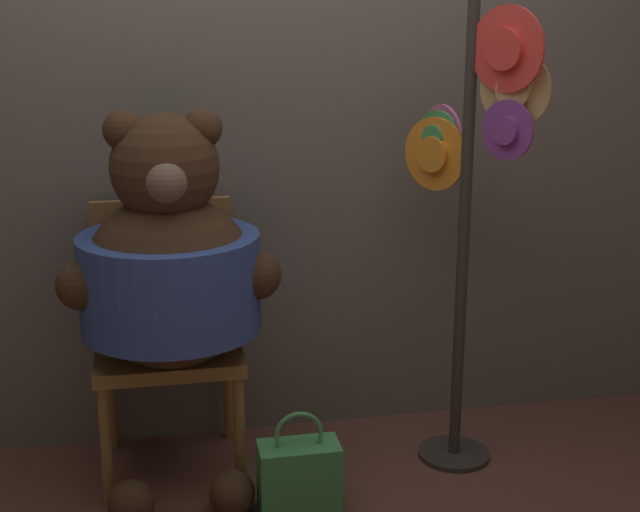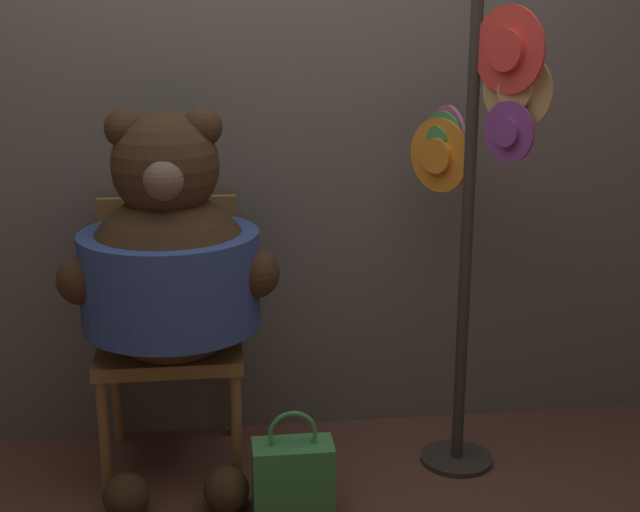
% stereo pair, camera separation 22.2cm
% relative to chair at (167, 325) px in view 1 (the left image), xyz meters
% --- Properties ---
extents(ground_plane, '(14.00, 14.00, 0.00)m').
position_rel_chair_xyz_m(ground_plane, '(0.41, -0.30, -0.56)').
color(ground_plane, brown).
extents(wall_back, '(8.00, 0.10, 2.48)m').
position_rel_chair_xyz_m(wall_back, '(0.41, 0.25, 0.68)').
color(wall_back, '#66605B').
rests_on(wall_back, ground_plane).
extents(chair, '(0.53, 0.50, 1.01)m').
position_rel_chair_xyz_m(chair, '(0.00, 0.00, 0.00)').
color(chair, olive).
rests_on(chair, ground_plane).
extents(teddy_bear, '(0.77, 0.68, 1.38)m').
position_rel_chair_xyz_m(teddy_bear, '(0.02, -0.17, 0.26)').
color(teddy_bear, '#3D2819').
rests_on(teddy_bear, ground_plane).
extents(hat_display_rack, '(0.37, 0.56, 1.81)m').
position_rel_chair_xyz_m(hat_display_rack, '(1.10, -0.19, 0.54)').
color(hat_display_rack, '#332D28').
rests_on(hat_display_rack, ground_plane).
extents(handbag_on_ground, '(0.28, 0.15, 0.38)m').
position_rel_chair_xyz_m(handbag_on_ground, '(0.42, -0.46, -0.42)').
color(handbag_on_ground, '#479E56').
rests_on(handbag_on_ground, ground_plane).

